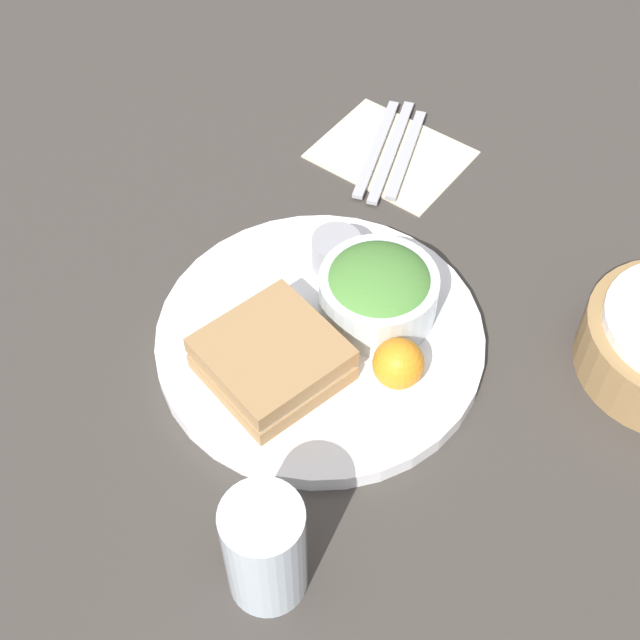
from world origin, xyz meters
name	(u,v)px	position (x,y,z in m)	size (l,w,h in m)	color
ground_plane	(320,344)	(0.00, 0.00, 0.00)	(4.00, 4.00, 0.00)	#3D3833
plate	(320,339)	(0.00, 0.00, 0.01)	(0.32, 0.32, 0.02)	white
sandwich	(272,359)	(0.06, -0.01, 0.04)	(0.14, 0.14, 0.04)	#A37A4C
salad_bowl	(378,290)	(-0.06, 0.03, 0.05)	(0.12, 0.12, 0.06)	silver
dressing_cup	(336,253)	(-0.08, -0.04, 0.04)	(0.05, 0.05, 0.04)	#99999E
orange_wedge	(397,365)	(0.00, 0.09, 0.04)	(0.05, 0.05, 0.05)	orange
drink_glass	(265,550)	(0.22, 0.11, 0.06)	(0.06, 0.06, 0.12)	silver
napkin	(391,154)	(-0.27, -0.10, 0.00)	(0.13, 0.17, 0.00)	beige
fork	(376,148)	(-0.27, -0.12, 0.01)	(0.17, 0.01, 0.01)	#B2B2B7
knife	(391,151)	(-0.27, -0.10, 0.01)	(0.18, 0.01, 0.01)	#B2B2B7
spoon	(406,154)	(-0.28, -0.08, 0.01)	(0.15, 0.01, 0.01)	#B2B2B7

